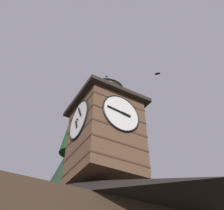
{
  "coord_description": "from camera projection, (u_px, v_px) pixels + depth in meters",
  "views": [
    {
      "loc": [
        6.36,
        10.61,
        2.17
      ],
      "look_at": [
        -0.44,
        -0.88,
        13.08
      ],
      "focal_mm": 42.59,
      "sensor_mm": 36.0,
      "label": 1
    }
  ],
  "objects": [
    {
      "name": "clock_tower",
      "position": [
        105.0,
        130.0,
        15.9
      ],
      "size": [
        4.17,
        4.17,
        8.02
      ],
      "color": "brown",
      "rests_on": "building_main"
    },
    {
      "name": "flying_bird_high",
      "position": [
        157.0,
        74.0,
        24.6
      ],
      "size": [
        0.49,
        0.5,
        0.16
      ],
      "color": "black"
    }
  ]
}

